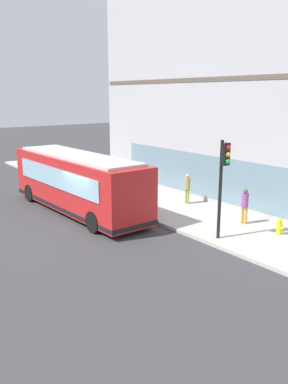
{
  "coord_description": "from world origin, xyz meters",
  "views": [
    {
      "loc": [
        -8.95,
        -16.37,
        6.08
      ],
      "look_at": [
        1.99,
        -1.79,
        1.65
      ],
      "focal_mm": 37.71,
      "sensor_mm": 36.0,
      "label": 1
    }
  ],
  "objects_px": {
    "traffic_light_near_corner": "(223,171)",
    "pedestrian_by_light_pole": "(245,204)",
    "pedestrian_walking_along_curb": "(83,166)",
    "newspaper_vending_box": "(85,180)",
    "city_bus_nearside": "(78,183)",
    "fire_hydrant": "(279,226)",
    "pedestrian_near_building_entrance": "(187,187)",
    "pedestrian_near_hydrant": "(106,172)"
  },
  "relations": [
    {
      "from": "traffic_light_near_corner",
      "to": "pedestrian_by_light_pole",
      "type": "height_order",
      "value": "traffic_light_near_corner"
    },
    {
      "from": "pedestrian_walking_along_curb",
      "to": "newspaper_vending_box",
      "type": "relative_size",
      "value": 1.96
    },
    {
      "from": "pedestrian_walking_along_curb",
      "to": "fire_hydrant",
      "type": "bearing_deg",
      "value": -84.75
    },
    {
      "from": "traffic_light_near_corner",
      "to": "pedestrian_near_hydrant",
      "type": "bearing_deg",
      "value": 82.89
    },
    {
      "from": "pedestrian_near_building_entrance",
      "to": "newspaper_vending_box",
      "type": "xyz_separation_m",
      "value": [
        -2.49,
        7.1,
        -0.5
      ]
    },
    {
      "from": "city_bus_nearside",
      "to": "newspaper_vending_box",
      "type": "xyz_separation_m",
      "value": [
        2.85,
        4.41,
        -0.95
      ]
    },
    {
      "from": "city_bus_nearside",
      "to": "pedestrian_near_hydrant",
      "type": "distance_m",
      "value": 5.48
    },
    {
      "from": "city_bus_nearside",
      "to": "newspaper_vending_box",
      "type": "bearing_deg",
      "value": 57.16
    },
    {
      "from": "traffic_light_near_corner",
      "to": "pedestrian_by_light_pole",
      "type": "distance_m",
      "value": 3.18
    },
    {
      "from": "pedestrian_walking_along_curb",
      "to": "newspaper_vending_box",
      "type": "xyz_separation_m",
      "value": [
        -0.83,
        -1.84,
        -0.57
      ]
    },
    {
      "from": "pedestrian_near_hydrant",
      "to": "newspaper_vending_box",
      "type": "relative_size",
      "value": 1.86
    },
    {
      "from": "pedestrian_walking_along_curb",
      "to": "pedestrian_near_hydrant",
      "type": "distance_m",
      "value": 2.58
    },
    {
      "from": "fire_hydrant",
      "to": "pedestrian_near_building_entrance",
      "type": "height_order",
      "value": "pedestrian_near_building_entrance"
    },
    {
      "from": "fire_hydrant",
      "to": "newspaper_vending_box",
      "type": "distance_m",
      "value": 13.44
    },
    {
      "from": "pedestrian_near_hydrant",
      "to": "newspaper_vending_box",
      "type": "distance_m",
      "value": 1.46
    },
    {
      "from": "city_bus_nearside",
      "to": "fire_hydrant",
      "type": "distance_m",
      "value": 10.25
    },
    {
      "from": "pedestrian_walking_along_curb",
      "to": "newspaper_vending_box",
      "type": "bearing_deg",
      "value": -114.27
    },
    {
      "from": "newspaper_vending_box",
      "to": "traffic_light_near_corner",
      "type": "bearing_deg",
      "value": -91.17
    },
    {
      "from": "traffic_light_near_corner",
      "to": "city_bus_nearside",
      "type": "bearing_deg",
      "value": 108.67
    },
    {
      "from": "fire_hydrant",
      "to": "pedestrian_by_light_pole",
      "type": "height_order",
      "value": "pedestrian_by_light_pole"
    },
    {
      "from": "fire_hydrant",
      "to": "pedestrian_near_hydrant",
      "type": "bearing_deg",
      "value": 94.76
    },
    {
      "from": "pedestrian_by_light_pole",
      "to": "newspaper_vending_box",
      "type": "relative_size",
      "value": 1.87
    },
    {
      "from": "city_bus_nearside",
      "to": "newspaper_vending_box",
      "type": "height_order",
      "value": "city_bus_nearside"
    },
    {
      "from": "pedestrian_by_light_pole",
      "to": "newspaper_vending_box",
      "type": "height_order",
      "value": "pedestrian_by_light_pole"
    },
    {
      "from": "city_bus_nearside",
      "to": "pedestrian_by_light_pole",
      "type": "relative_size",
      "value": 6.01
    },
    {
      "from": "city_bus_nearside",
      "to": "pedestrian_near_building_entrance",
      "type": "xyz_separation_m",
      "value": [
        5.34,
        -2.69,
        -0.45
      ]
    },
    {
      "from": "city_bus_nearside",
      "to": "pedestrian_walking_along_curb",
      "type": "xyz_separation_m",
      "value": [
        3.68,
        6.25,
        -0.38
      ]
    },
    {
      "from": "fire_hydrant",
      "to": "newspaper_vending_box",
      "type": "xyz_separation_m",
      "value": [
        -2.22,
        13.26,
        0.09
      ]
    },
    {
      "from": "newspaper_vending_box",
      "to": "pedestrian_walking_along_curb",
      "type": "bearing_deg",
      "value": 65.73
    },
    {
      "from": "newspaper_vending_box",
      "to": "pedestrian_near_building_entrance",
      "type": "bearing_deg",
      "value": -70.64
    },
    {
      "from": "city_bus_nearside",
      "to": "newspaper_vending_box",
      "type": "relative_size",
      "value": 11.23
    },
    {
      "from": "city_bus_nearside",
      "to": "pedestrian_near_building_entrance",
      "type": "bearing_deg",
      "value": -26.7
    },
    {
      "from": "fire_hydrant",
      "to": "pedestrian_near_building_entrance",
      "type": "bearing_deg",
      "value": 87.45
    },
    {
      "from": "pedestrian_near_hydrant",
      "to": "newspaper_vending_box",
      "type": "bearing_deg",
      "value": 148.85
    },
    {
      "from": "city_bus_nearside",
      "to": "pedestrian_walking_along_curb",
      "type": "height_order",
      "value": "city_bus_nearside"
    },
    {
      "from": "pedestrian_near_building_entrance",
      "to": "pedestrian_by_light_pole",
      "type": "bearing_deg",
      "value": -94.24
    },
    {
      "from": "fire_hydrant",
      "to": "newspaper_vending_box",
      "type": "height_order",
      "value": "newspaper_vending_box"
    },
    {
      "from": "pedestrian_near_building_entrance",
      "to": "fire_hydrant",
      "type": "bearing_deg",
      "value": -92.55
    },
    {
      "from": "fire_hydrant",
      "to": "pedestrian_near_building_entrance",
      "type": "relative_size",
      "value": 0.44
    },
    {
      "from": "city_bus_nearside",
      "to": "pedestrian_by_light_pole",
      "type": "height_order",
      "value": "city_bus_nearside"
    },
    {
      "from": "traffic_light_near_corner",
      "to": "fire_hydrant",
      "type": "relative_size",
      "value": 5.61
    },
    {
      "from": "city_bus_nearside",
      "to": "traffic_light_near_corner",
      "type": "height_order",
      "value": "traffic_light_near_corner"
    }
  ]
}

